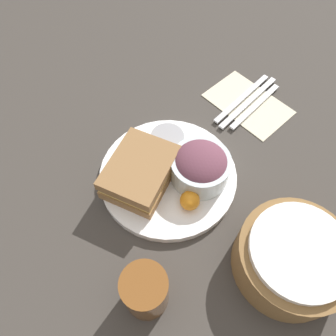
# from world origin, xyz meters

# --- Properties ---
(ground_plane) EXTENTS (4.00, 4.00, 0.00)m
(ground_plane) POSITION_xyz_m (0.00, 0.00, 0.00)
(ground_plane) COLOR #3D3833
(plate) EXTENTS (0.27, 0.27, 0.02)m
(plate) POSITION_xyz_m (0.00, 0.00, 0.01)
(plate) COLOR white
(plate) RESTS_ON ground_plane
(sandwich) EXTENTS (0.17, 0.15, 0.05)m
(sandwich) POSITION_xyz_m (0.05, -0.03, 0.04)
(sandwich) COLOR olive
(sandwich) RESTS_ON plate
(salad_bowl) EXTENTS (0.11, 0.11, 0.07)m
(salad_bowl) POSITION_xyz_m (-0.04, 0.04, 0.05)
(salad_bowl) COLOR silver
(salad_bowl) RESTS_ON plate
(dressing_cup) EXTENTS (0.07, 0.07, 0.04)m
(dressing_cup) POSITION_xyz_m (-0.04, -0.04, 0.04)
(dressing_cup) COLOR #99999E
(dressing_cup) RESTS_ON plate
(orange_wedge) EXTENTS (0.04, 0.04, 0.04)m
(orange_wedge) POSITION_xyz_m (0.02, 0.08, 0.03)
(orange_wedge) COLOR orange
(orange_wedge) RESTS_ON plate
(drink_glass) EXTENTS (0.07, 0.07, 0.10)m
(drink_glass) POSITION_xyz_m (0.18, 0.14, 0.05)
(drink_glass) COLOR brown
(drink_glass) RESTS_ON ground_plane
(bread_basket) EXTENTS (0.18, 0.18, 0.09)m
(bread_basket) POSITION_xyz_m (-0.03, 0.26, 0.04)
(bread_basket) COLOR olive
(bread_basket) RESTS_ON ground_plane
(napkin) EXTENTS (0.12, 0.18, 0.00)m
(napkin) POSITION_xyz_m (-0.27, -0.02, 0.00)
(napkin) COLOR beige
(napkin) RESTS_ON ground_plane
(fork) EXTENTS (0.19, 0.03, 0.01)m
(fork) POSITION_xyz_m (-0.27, -0.04, 0.01)
(fork) COLOR silver
(fork) RESTS_ON napkin
(knife) EXTENTS (0.20, 0.03, 0.01)m
(knife) POSITION_xyz_m (-0.27, -0.02, 0.01)
(knife) COLOR silver
(knife) RESTS_ON napkin
(spoon) EXTENTS (0.17, 0.02, 0.01)m
(spoon) POSITION_xyz_m (-0.27, -0.00, 0.01)
(spoon) COLOR silver
(spoon) RESTS_ON napkin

